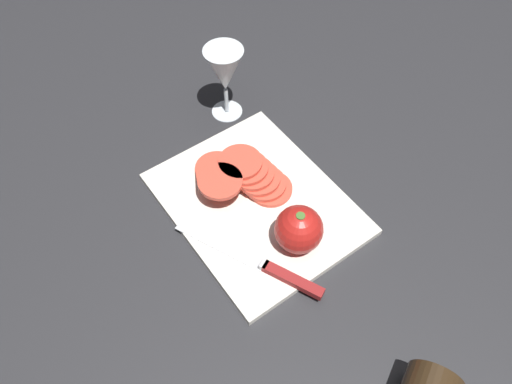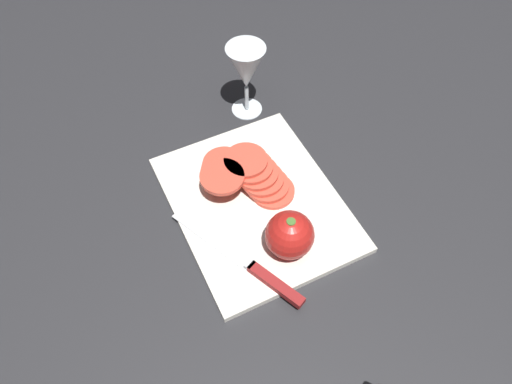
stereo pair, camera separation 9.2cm
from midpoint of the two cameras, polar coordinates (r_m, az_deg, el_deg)
name	(u,v)px [view 1 (the left image)]	position (r m, az deg, el deg)	size (l,w,h in m)	color
ground_plane	(292,226)	(0.93, 1.33, -4.14)	(3.00, 3.00, 0.00)	#28282B
cutting_board	(256,203)	(0.95, -2.77, -1.50)	(0.37, 0.30, 0.01)	silver
wine_glass	(225,73)	(1.04, -6.19, 13.26)	(0.08, 0.08, 0.17)	silver
whole_tomato	(299,229)	(0.86, 1.87, -4.51)	(0.09, 0.09, 0.09)	red
knife	(274,271)	(0.86, -0.96, -9.24)	(0.27, 0.14, 0.01)	silver
tomato_slice_stack_near	(256,175)	(0.95, -2.83, 1.71)	(0.14, 0.11, 0.05)	#DB4C38
tomato_slice_stack_far	(218,175)	(0.95, -7.10, 1.80)	(0.14, 0.11, 0.05)	#DB4C38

